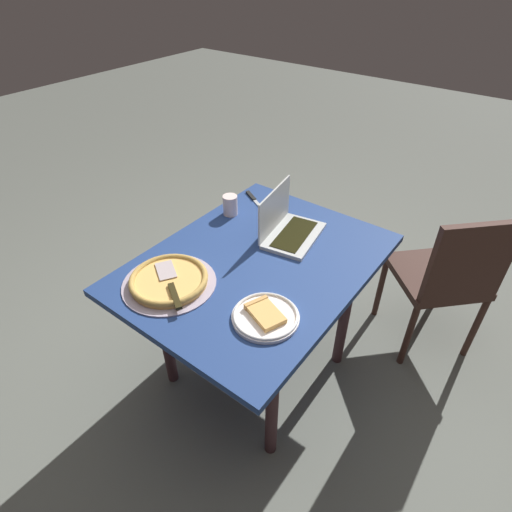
{
  "coord_description": "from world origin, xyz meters",
  "views": [
    {
      "loc": [
        1.12,
        0.84,
        1.84
      ],
      "look_at": [
        0.02,
        0.01,
        0.78
      ],
      "focal_mm": 28.93,
      "sensor_mm": 36.0,
      "label": 1
    }
  ],
  "objects_px": {
    "dining_table": "(257,277)",
    "laptop": "(287,226)",
    "chair_near": "(447,276)",
    "drink_cup": "(230,205)",
    "pizza_plate": "(265,316)",
    "table_knife": "(254,200)",
    "pizza_tray": "(169,280)"
  },
  "relations": [
    {
      "from": "pizza_plate",
      "to": "drink_cup",
      "type": "xyz_separation_m",
      "value": [
        -0.48,
        -0.57,
        0.04
      ]
    },
    {
      "from": "pizza_tray",
      "to": "table_knife",
      "type": "relative_size",
      "value": 1.71
    },
    {
      "from": "dining_table",
      "to": "laptop",
      "type": "xyz_separation_m",
      "value": [
        -0.24,
        -0.0,
        0.14
      ]
    },
    {
      "from": "pizza_plate",
      "to": "pizza_tray",
      "type": "relative_size",
      "value": 0.66
    },
    {
      "from": "dining_table",
      "to": "chair_near",
      "type": "distance_m",
      "value": 0.98
    },
    {
      "from": "drink_cup",
      "to": "chair_near",
      "type": "distance_m",
      "value": 1.14
    },
    {
      "from": "pizza_plate",
      "to": "pizza_tray",
      "type": "height_order",
      "value": "pizza_tray"
    },
    {
      "from": "laptop",
      "to": "chair_near",
      "type": "xyz_separation_m",
      "value": [
        -0.48,
        0.66,
        -0.29
      ]
    },
    {
      "from": "table_knife",
      "to": "chair_near",
      "type": "distance_m",
      "value": 1.05
    },
    {
      "from": "laptop",
      "to": "table_knife",
      "type": "bearing_deg",
      "value": -117.69
    },
    {
      "from": "pizza_plate",
      "to": "laptop",
      "type": "bearing_deg",
      "value": -154.57
    },
    {
      "from": "pizza_plate",
      "to": "chair_near",
      "type": "relative_size",
      "value": 0.28
    },
    {
      "from": "drink_cup",
      "to": "laptop",
      "type": "bearing_deg",
      "value": 92.26
    },
    {
      "from": "table_knife",
      "to": "pizza_tray",
      "type": "bearing_deg",
      "value": 10.41
    },
    {
      "from": "chair_near",
      "to": "dining_table",
      "type": "bearing_deg",
      "value": -42.13
    },
    {
      "from": "pizza_plate",
      "to": "pizza_tray",
      "type": "bearing_deg",
      "value": -79.25
    },
    {
      "from": "dining_table",
      "to": "laptop",
      "type": "bearing_deg",
      "value": -179.12
    },
    {
      "from": "laptop",
      "to": "drink_cup",
      "type": "distance_m",
      "value": 0.33
    },
    {
      "from": "pizza_tray",
      "to": "drink_cup",
      "type": "height_order",
      "value": "drink_cup"
    },
    {
      "from": "drink_cup",
      "to": "chair_near",
      "type": "height_order",
      "value": "chair_near"
    },
    {
      "from": "pizza_tray",
      "to": "drink_cup",
      "type": "bearing_deg",
      "value": -165.13
    },
    {
      "from": "dining_table",
      "to": "laptop",
      "type": "height_order",
      "value": "laptop"
    },
    {
      "from": "dining_table",
      "to": "drink_cup",
      "type": "relative_size",
      "value": 11.16
    },
    {
      "from": "chair_near",
      "to": "laptop",
      "type": "bearing_deg",
      "value": -53.63
    },
    {
      "from": "dining_table",
      "to": "table_knife",
      "type": "relative_size",
      "value": 5.15
    },
    {
      "from": "table_knife",
      "to": "pizza_plate",
      "type": "bearing_deg",
      "value": 40.0
    },
    {
      "from": "dining_table",
      "to": "chair_near",
      "type": "xyz_separation_m",
      "value": [
        -0.72,
        0.65,
        -0.15
      ]
    },
    {
      "from": "pizza_plate",
      "to": "drink_cup",
      "type": "relative_size",
      "value": 2.45
    },
    {
      "from": "drink_cup",
      "to": "pizza_plate",
      "type": "bearing_deg",
      "value": 49.77
    },
    {
      "from": "table_knife",
      "to": "chair_near",
      "type": "bearing_deg",
      "value": 107.84
    },
    {
      "from": "pizza_tray",
      "to": "drink_cup",
      "type": "relative_size",
      "value": 3.71
    },
    {
      "from": "laptop",
      "to": "pizza_tray",
      "type": "xyz_separation_m",
      "value": [
        0.57,
        -0.18,
        -0.03
      ]
    }
  ]
}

